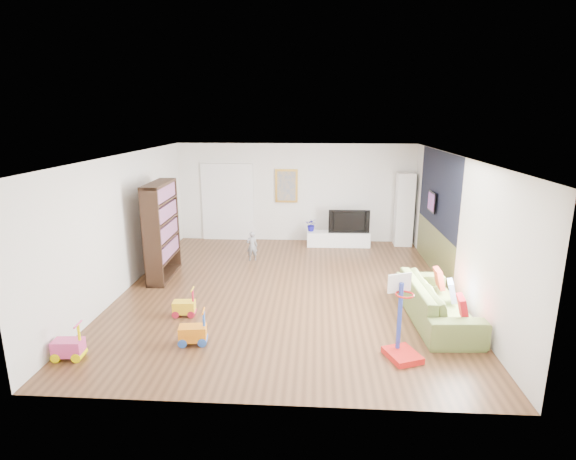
# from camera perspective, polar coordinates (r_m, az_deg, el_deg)

# --- Properties ---
(floor) EXTENTS (6.50, 7.50, 0.00)m
(floor) POSITION_cam_1_polar(r_m,az_deg,el_deg) (9.19, -0.16, -7.58)
(floor) COLOR brown
(floor) RESTS_ON ground
(ceiling) EXTENTS (6.50, 7.50, 0.00)m
(ceiling) POSITION_cam_1_polar(r_m,az_deg,el_deg) (8.56, -0.17, 9.43)
(ceiling) COLOR white
(ceiling) RESTS_ON ground
(wall_back) EXTENTS (6.50, 0.00, 2.70)m
(wall_back) POSITION_cam_1_polar(r_m,az_deg,el_deg) (12.45, 0.97, 4.73)
(wall_back) COLOR silver
(wall_back) RESTS_ON ground
(wall_front) EXTENTS (6.50, 0.00, 2.70)m
(wall_front) POSITION_cam_1_polar(r_m,az_deg,el_deg) (5.23, -2.89, -9.21)
(wall_front) COLOR silver
(wall_front) RESTS_ON ground
(wall_left) EXTENTS (0.00, 7.50, 2.70)m
(wall_left) POSITION_cam_1_polar(r_m,az_deg,el_deg) (9.55, -20.01, 0.87)
(wall_left) COLOR silver
(wall_left) RESTS_ON ground
(wall_right) EXTENTS (0.00, 7.50, 2.70)m
(wall_right) POSITION_cam_1_polar(r_m,az_deg,el_deg) (9.16, 20.56, 0.27)
(wall_right) COLOR silver
(wall_right) RESTS_ON ground
(navy_accent) EXTENTS (0.01, 3.20, 1.70)m
(navy_accent) POSITION_cam_1_polar(r_m,az_deg,el_deg) (10.38, 18.55, 4.84)
(navy_accent) COLOR black
(navy_accent) RESTS_ON wall_right
(olive_wainscot) EXTENTS (0.01, 3.20, 1.00)m
(olive_wainscot) POSITION_cam_1_polar(r_m,az_deg,el_deg) (10.68, 17.97, -2.32)
(olive_wainscot) COLOR brown
(olive_wainscot) RESTS_ON wall_right
(doorway) EXTENTS (1.45, 0.06, 2.10)m
(doorway) POSITION_cam_1_polar(r_m,az_deg,el_deg) (12.69, -7.66, 3.41)
(doorway) COLOR white
(doorway) RESTS_ON ground
(painting_back) EXTENTS (0.62, 0.06, 0.92)m
(painting_back) POSITION_cam_1_polar(r_m,az_deg,el_deg) (12.39, -0.19, 5.62)
(painting_back) COLOR gold
(painting_back) RESTS_ON wall_back
(artwork_right) EXTENTS (0.04, 0.56, 0.46)m
(artwork_right) POSITION_cam_1_polar(r_m,az_deg,el_deg) (10.61, 17.81, 3.44)
(artwork_right) COLOR #7F3F8C
(artwork_right) RESTS_ON wall_right
(media_console) EXTENTS (1.69, 0.45, 0.39)m
(media_console) POSITION_cam_1_polar(r_m,az_deg,el_deg) (12.20, 6.40, -1.12)
(media_console) COLOR white
(media_console) RESTS_ON ground
(tall_cabinet) EXTENTS (0.47, 0.47, 1.96)m
(tall_cabinet) POSITION_cam_1_polar(r_m,az_deg,el_deg) (12.45, 14.53, 2.54)
(tall_cabinet) COLOR white
(tall_cabinet) RESTS_ON ground
(bookshelf) EXTENTS (0.42, 1.43, 2.08)m
(bookshelf) POSITION_cam_1_polar(r_m,az_deg,el_deg) (9.99, -15.74, -0.07)
(bookshelf) COLOR black
(bookshelf) RESTS_ON ground
(sofa) EXTENTS (1.02, 2.33, 0.67)m
(sofa) POSITION_cam_1_polar(r_m,az_deg,el_deg) (8.21, 18.40, -8.63)
(sofa) COLOR olive
(sofa) RESTS_ON ground
(basketball_hoop) EXTENTS (0.59, 0.64, 1.25)m
(basketball_hoop) POSITION_cam_1_polar(r_m,az_deg,el_deg) (6.73, 14.63, -10.86)
(basketball_hoop) COLOR red
(basketball_hoop) RESTS_ON ground
(ride_on_yellow) EXTENTS (0.40, 0.27, 0.51)m
(ride_on_yellow) POSITION_cam_1_polar(r_m,az_deg,el_deg) (8.18, -13.09, -8.93)
(ride_on_yellow) COLOR yellow
(ride_on_yellow) RESTS_ON ground
(ride_on_orange) EXTENTS (0.45, 0.31, 0.56)m
(ride_on_orange) POSITION_cam_1_polar(r_m,az_deg,el_deg) (7.20, -12.04, -12.00)
(ride_on_orange) COLOR orange
(ride_on_orange) RESTS_ON ground
(ride_on_pink) EXTENTS (0.43, 0.28, 0.55)m
(ride_on_pink) POSITION_cam_1_polar(r_m,az_deg,el_deg) (7.39, -26.20, -12.57)
(ride_on_pink) COLOR #D73F81
(ride_on_pink) RESTS_ON ground
(child) EXTENTS (0.30, 0.24, 0.73)m
(child) POSITION_cam_1_polar(r_m,az_deg,el_deg) (10.90, -4.59, -2.05)
(child) COLOR slate
(child) RESTS_ON ground
(tv) EXTENTS (1.09, 0.17, 0.63)m
(tv) POSITION_cam_1_polar(r_m,az_deg,el_deg) (12.10, 7.72, 1.20)
(tv) COLOR black
(tv) RESTS_ON media_console
(vase_plant) EXTENTS (0.35, 0.31, 0.35)m
(vase_plant) POSITION_cam_1_polar(r_m,az_deg,el_deg) (12.13, 3.01, 0.68)
(vase_plant) COLOR #120E89
(vase_plant) RESTS_ON media_console
(pillow_left) EXTENTS (0.14, 0.37, 0.36)m
(pillow_left) POSITION_cam_1_polar(r_m,az_deg,el_deg) (7.62, 21.30, -9.15)
(pillow_left) COLOR red
(pillow_left) RESTS_ON sofa
(pillow_center) EXTENTS (0.16, 0.36, 0.34)m
(pillow_center) POSITION_cam_1_polar(r_m,az_deg,el_deg) (8.24, 20.10, -7.25)
(pillow_center) COLOR silver
(pillow_center) RESTS_ON sofa
(pillow_right) EXTENTS (0.10, 0.36, 0.36)m
(pillow_right) POSITION_cam_1_polar(r_m,az_deg,el_deg) (8.75, 18.63, -5.84)
(pillow_right) COLOR #B43626
(pillow_right) RESTS_ON sofa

